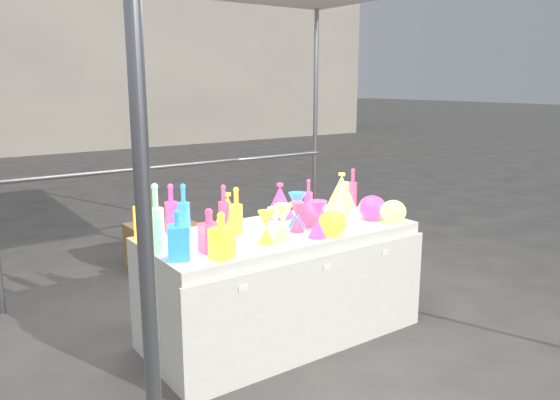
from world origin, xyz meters
TOP-DOWN VIEW (x-y plane):
  - ground at (0.00, 0.00)m, footprint 80.00×80.00m
  - display_table at (0.00, -0.01)m, footprint 1.84×0.83m
  - background_building at (4.00, 14.00)m, footprint 14.00×6.00m
  - cardboard_box_closed at (-0.09, 1.79)m, footprint 0.59×0.43m
  - cardboard_box_flat at (0.68, 2.18)m, footprint 0.84×0.63m
  - bottle_0 at (-0.83, 0.34)m, footprint 0.09×0.09m
  - bottle_1 at (-0.57, 0.25)m, footprint 0.08×0.08m
  - bottle_2 at (-0.33, 0.17)m, footprint 0.09×0.09m
  - bottle_3 at (-0.61, 0.35)m, footprint 0.10×0.10m
  - bottle_4 at (-0.85, 0.24)m, footprint 0.11×0.11m
  - bottle_5 at (-0.85, 0.02)m, footprint 0.11×0.11m
  - bottle_6 at (-0.29, 0.08)m, footprint 0.08×0.08m
  - decanter_0 at (-0.61, -0.31)m, footprint 0.14×0.14m
  - decanter_1 at (-0.61, -0.16)m, footprint 0.11×0.11m
  - decanter_2 at (-0.81, -0.18)m, footprint 0.15×0.15m
  - hourglass_0 at (0.06, -0.10)m, footprint 0.13×0.13m
  - hourglass_1 at (0.08, -0.29)m, footprint 0.13×0.13m
  - hourglass_2 at (-0.14, -0.23)m, footprint 0.14×0.14m
  - hourglass_3 at (-0.16, -0.17)m, footprint 0.11×0.11m
  - hourglass_4 at (-0.25, -0.21)m, footprint 0.11×0.11m
  - hourglass_5 at (0.13, -0.01)m, footprint 0.15×0.15m
  - globe_0 at (0.19, -0.30)m, footprint 0.24×0.24m
  - globe_1 at (0.74, -0.30)m, footprint 0.18×0.18m
  - globe_2 at (0.23, -0.05)m, footprint 0.19×0.19m
  - globe_3 at (0.69, -0.16)m, footprint 0.21×0.21m
  - lampshade_0 at (-0.28, 0.19)m, footprint 0.23×0.23m
  - lampshade_2 at (0.20, 0.28)m, footprint 0.26×0.26m
  - lampshade_3 at (0.78, 0.27)m, footprint 0.26×0.26m
  - bottle_9 at (0.86, 0.23)m, footprint 0.09×0.09m
  - bottle_10 at (0.41, 0.22)m, footprint 0.08×0.08m
  - bottle_11 at (0.58, -0.01)m, footprint 0.08×0.08m

SIDE VIEW (x-z plane):
  - ground at x=0.00m, z-range 0.00..0.00m
  - cardboard_box_flat at x=0.68m, z-range 0.00..0.07m
  - cardboard_box_closed at x=-0.09m, z-range 0.00..0.42m
  - display_table at x=0.00m, z-range 0.00..0.75m
  - globe_1 at x=0.74m, z-range 0.75..0.89m
  - globe_0 at x=0.19m, z-range 0.75..0.89m
  - globe_2 at x=0.23m, z-range 0.75..0.90m
  - globe_3 at x=0.69m, z-range 0.75..0.90m
  - hourglass_0 at x=0.06m, z-range 0.75..0.95m
  - hourglass_3 at x=-0.16m, z-range 0.75..0.95m
  - hourglass_4 at x=-0.25m, z-range 0.75..0.95m
  - hourglass_2 at x=-0.14m, z-range 0.75..0.98m
  - hourglass_1 at x=0.08m, z-range 0.75..0.98m
  - hourglass_5 at x=0.13m, z-range 0.75..0.99m
  - lampshade_2 at x=0.20m, z-range 0.75..1.00m
  - lampshade_0 at x=-0.28m, z-range 0.75..1.00m
  - decanter_1 at x=-0.61m, z-range 0.75..1.01m
  - bottle_11 at x=0.58m, z-range 0.75..1.01m
  - bottle_10 at x=0.41m, z-range 0.75..1.02m
  - decanter_0 at x=-0.61m, z-range 0.75..1.02m
  - lampshade_3 at x=0.78m, z-range 0.75..1.02m
  - decanter_2 at x=-0.81m, z-range 0.75..1.03m
  - bottle_9 at x=0.86m, z-range 0.75..1.05m
  - bottle_6 at x=-0.29m, z-range 0.75..1.06m
  - bottle_2 at x=-0.33m, z-range 0.75..1.06m
  - bottle_3 at x=-0.61m, z-range 0.75..1.07m
  - bottle_0 at x=-0.83m, z-range 0.75..1.07m
  - bottle_1 at x=-0.57m, z-range 0.75..1.08m
  - bottle_4 at x=-0.85m, z-range 0.75..1.10m
  - bottle_5 at x=-0.85m, z-range 0.75..1.15m
  - background_building at x=4.00m, z-range 0.00..6.00m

